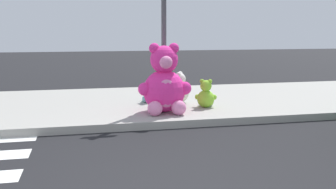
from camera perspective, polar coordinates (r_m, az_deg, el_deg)
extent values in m
cube|color=#9E9B93|center=(9.18, -7.74, -1.51)|extent=(28.00, 4.40, 0.15)
cylinder|color=#4C4C51|center=(8.36, -0.62, 9.05)|extent=(0.11, 0.11, 3.20)
sphere|color=#F22D93|center=(7.90, -0.58, 0.52)|extent=(0.86, 0.86, 0.86)
ellipsoid|color=pink|center=(7.60, -0.22, 0.16)|extent=(0.49, 0.22, 0.56)
sphere|color=#F22D93|center=(7.83, -0.58, 5.19)|extent=(0.57, 0.57, 0.57)
sphere|color=pink|center=(7.59, -0.31, 4.80)|extent=(0.26, 0.26, 0.26)
sphere|color=#F22D93|center=(7.84, 0.86, 6.86)|extent=(0.22, 0.22, 0.22)
sphere|color=#F22D93|center=(7.86, 2.51, 0.94)|extent=(0.27, 0.27, 0.27)
sphere|color=pink|center=(7.63, 1.61, -1.97)|extent=(0.30, 0.30, 0.30)
sphere|color=#F22D93|center=(7.78, -2.04, 6.84)|extent=(0.22, 0.22, 0.22)
sphere|color=#F22D93|center=(7.73, -3.47, 0.79)|extent=(0.27, 0.27, 0.27)
sphere|color=pink|center=(7.56, -1.94, -2.08)|extent=(0.30, 0.30, 0.30)
sphere|color=#8CD133|center=(8.44, 5.60, -0.62)|extent=(0.38, 0.38, 0.38)
ellipsoid|color=#B8DE87|center=(8.57, 5.62, -0.46)|extent=(0.22, 0.15, 0.25)
sphere|color=#8CD133|center=(8.39, 5.63, 1.28)|extent=(0.25, 0.25, 0.25)
sphere|color=#B8DE87|center=(8.50, 5.64, 1.29)|extent=(0.11, 0.11, 0.11)
sphere|color=#8CD133|center=(8.38, 5.05, 1.97)|extent=(0.09, 0.09, 0.09)
sphere|color=#8CD133|center=(8.48, 4.39, -0.35)|extent=(0.12, 0.12, 0.12)
sphere|color=#B8DE87|center=(8.62, 4.91, -1.23)|extent=(0.13, 0.13, 0.13)
sphere|color=#8CD133|center=(8.38, 6.24, 1.95)|extent=(0.09, 0.09, 0.09)
sphere|color=#8CD133|center=(8.48, 6.83, -0.40)|extent=(0.12, 0.12, 0.12)
sphere|color=#B8DE87|center=(8.62, 6.30, -1.26)|extent=(0.13, 0.13, 0.13)
sphere|color=white|center=(8.93, 1.68, 0.20)|extent=(0.44, 0.44, 0.44)
ellipsoid|color=white|center=(8.96, 0.68, 0.23)|extent=(0.19, 0.26, 0.29)
sphere|color=white|center=(8.88, 1.69, 2.30)|extent=(0.29, 0.29, 0.29)
sphere|color=white|center=(8.91, 0.91, 2.22)|extent=(0.13, 0.13, 0.13)
sphere|color=white|center=(8.77, 1.57, 2.98)|extent=(0.11, 0.11, 0.11)
sphere|color=white|center=(8.73, 1.06, 0.21)|extent=(0.14, 0.14, 0.14)
sphere|color=white|center=(8.88, 0.33, -0.81)|extent=(0.15, 0.15, 0.15)
sphere|color=white|center=(8.97, 1.82, 3.12)|extent=(0.11, 0.11, 0.11)
sphere|color=white|center=(9.14, 1.60, 0.62)|extent=(0.14, 0.14, 0.14)
sphere|color=white|center=(9.11, 0.66, -0.54)|extent=(0.15, 0.15, 0.15)
sphere|color=teal|center=(9.08, -2.49, 0.09)|extent=(0.36, 0.36, 0.36)
ellipsoid|color=#7BBFBC|center=(9.08, -3.31, 0.08)|extent=(0.11, 0.21, 0.24)
sphere|color=teal|center=(9.04, -2.50, 1.78)|extent=(0.24, 0.24, 0.24)
sphere|color=#7BBFBC|center=(9.04, -3.14, 1.69)|extent=(0.11, 0.11, 0.11)
sphere|color=teal|center=(8.94, -2.50, 2.32)|extent=(0.09, 0.09, 0.09)
sphere|color=teal|center=(8.90, -2.77, 0.07)|extent=(0.11, 0.11, 0.11)
sphere|color=#7BBFBC|center=(9.00, -3.46, -0.78)|extent=(0.13, 0.13, 0.13)
sphere|color=teal|center=(9.11, -2.51, 2.45)|extent=(0.09, 0.09, 0.09)
sphere|color=teal|center=(9.24, -2.78, 0.43)|extent=(0.11, 0.11, 0.11)
sphere|color=#7BBFBC|center=(9.20, -3.45, -0.55)|extent=(0.13, 0.13, 0.13)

